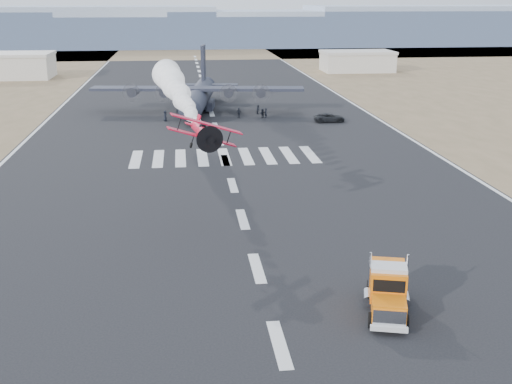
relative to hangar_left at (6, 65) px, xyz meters
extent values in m
plane|color=black|center=(52.00, -145.00, -3.41)|extent=(500.00, 500.00, 0.00)
cube|color=brown|center=(52.00, 85.00, -3.41)|extent=(500.00, 80.00, 0.00)
cube|color=#8B9AB0|center=(-13.00, 115.00, 5.09)|extent=(150.00, 50.00, 17.00)
cube|color=#8B9AB0|center=(52.00, 115.00, 3.09)|extent=(150.00, 50.00, 13.00)
cube|color=#8B9AB0|center=(117.00, 115.00, 4.09)|extent=(150.00, 50.00, 15.00)
cube|color=#8B9AB0|center=(182.00, 115.00, 5.09)|extent=(150.00, 50.00, 17.00)
cube|color=#B9B2A5|center=(0.00, 0.00, -0.41)|extent=(24.00, 14.00, 6.00)
cube|color=beige|center=(0.00, 0.00, 2.89)|extent=(24.50, 14.50, 0.80)
cube|color=#B9B2A5|center=(98.00, 5.00, -0.81)|extent=(20.00, 12.00, 5.20)
cube|color=beige|center=(98.00, 5.00, 2.09)|extent=(20.50, 12.50, 0.80)
cube|color=black|center=(60.35, -140.66, -2.87)|extent=(2.77, 6.66, 0.24)
cube|color=orange|center=(59.58, -143.48, -2.09)|extent=(2.77, 2.84, 1.26)
cube|color=silver|center=(59.27, -144.65, -2.19)|extent=(2.10, 0.70, 1.07)
cube|color=silver|center=(59.21, -144.84, -2.87)|extent=(2.42, 0.92, 0.34)
cube|color=orange|center=(60.04, -141.79, -1.27)|extent=(2.81, 2.33, 2.14)
cube|color=black|center=(59.83, -142.58, -0.93)|extent=(2.10, 0.67, 0.88)
cube|color=silver|center=(60.12, -141.51, -0.15)|extent=(2.75, 2.14, 0.49)
cube|color=orange|center=(60.50, -140.10, -1.56)|extent=(2.86, 2.52, 2.53)
cylinder|color=black|center=(58.40, -143.56, -2.87)|extent=(0.66, 1.13, 1.07)
cylinder|color=black|center=(60.56, -144.15, -2.87)|extent=(0.66, 1.13, 1.07)
cylinder|color=black|center=(59.47, -139.62, -2.87)|extent=(0.66, 1.13, 1.07)
cylinder|color=black|center=(61.63, -140.20, -2.87)|extent=(0.66, 1.13, 1.07)
cylinder|color=black|center=(59.73, -138.68, -2.87)|extent=(0.66, 1.13, 1.07)
cylinder|color=black|center=(61.89, -139.26, -2.87)|extent=(0.66, 1.13, 1.07)
cylinder|color=red|center=(48.16, -122.77, 5.87)|extent=(1.50, 5.54, 0.98)
sphere|color=black|center=(48.13, -122.56, 6.25)|extent=(0.77, 0.77, 0.77)
cylinder|color=black|center=(48.40, -125.39, 5.87)|extent=(1.15, 0.76, 1.09)
cylinder|color=black|center=(48.44, -125.77, 5.87)|extent=(2.40, 0.26, 2.41)
cube|color=red|center=(48.20, -123.21, 5.49)|extent=(6.34, 1.68, 2.16)
cube|color=red|center=(48.23, -123.54, 6.80)|extent=(6.55, 1.70, 2.23)
cube|color=red|center=(47.92, -120.27, 6.42)|extent=(0.20, 0.99, 1.09)
cube|color=red|center=(47.92, -120.27, 5.87)|extent=(2.25, 0.97, 0.09)
cylinder|color=black|center=(47.37, -123.73, 4.56)|extent=(0.18, 0.49, 0.48)
cylinder|color=black|center=(49.11, -123.56, 4.56)|extent=(0.18, 0.49, 0.48)
sphere|color=white|center=(47.90, -120.05, 5.87)|extent=(0.77, 0.77, 0.77)
sphere|color=white|center=(47.65, -117.44, 5.90)|extent=(1.00, 1.00, 1.00)
sphere|color=white|center=(47.40, -114.83, 5.93)|extent=(1.23, 1.23, 1.23)
sphere|color=white|center=(47.15, -112.21, 5.97)|extent=(1.47, 1.47, 1.47)
sphere|color=white|center=(46.90, -109.60, 6.00)|extent=(1.70, 1.70, 1.70)
sphere|color=white|center=(46.66, -106.99, 6.03)|extent=(1.93, 1.93, 1.93)
sphere|color=white|center=(46.41, -104.37, 6.07)|extent=(2.17, 2.17, 2.17)
sphere|color=white|center=(46.16, -101.76, 6.10)|extent=(2.40, 2.40, 2.40)
sphere|color=white|center=(45.91, -99.15, 6.13)|extent=(2.63, 2.63, 2.63)
sphere|color=white|center=(45.66, -96.54, 6.16)|extent=(2.87, 2.87, 2.87)
sphere|color=white|center=(45.42, -93.92, 6.20)|extent=(3.10, 3.10, 3.10)
sphere|color=white|center=(45.17, -91.31, 6.23)|extent=(3.33, 3.33, 3.33)
sphere|color=white|center=(44.92, -88.70, 6.26)|extent=(3.57, 3.57, 3.57)
sphere|color=white|center=(44.67, -86.08, 6.30)|extent=(3.80, 3.80, 3.80)
sphere|color=white|center=(44.42, -83.47, 6.33)|extent=(4.03, 4.03, 4.03)
sphere|color=white|center=(44.17, -80.86, 6.36)|extent=(4.27, 4.27, 4.27)
cylinder|color=black|center=(49.62, -58.23, -0.81)|extent=(7.64, 28.26, 4.00)
sphere|color=black|center=(47.78, -72.10, -0.81)|extent=(4.00, 4.00, 4.00)
cone|color=black|center=(51.45, -44.36, -0.81)|extent=(4.75, 6.47, 4.00)
cube|color=black|center=(49.49, -59.22, 1.09)|extent=(40.17, 9.41, 0.50)
cylinder|color=black|center=(37.53, -58.14, 0.59)|extent=(2.28, 4.00, 1.80)
cylinder|color=#3F3F44|center=(37.27, -60.12, 0.59)|extent=(3.37, 0.50, 3.40)
cylinder|color=black|center=(43.48, -58.93, 0.59)|extent=(2.28, 4.00, 1.80)
cylinder|color=#3F3F44|center=(43.22, -60.91, 0.59)|extent=(3.37, 0.50, 3.40)
cylinder|color=black|center=(55.36, -60.50, 0.59)|extent=(2.28, 4.00, 1.80)
cylinder|color=#3F3F44|center=(55.10, -62.48, 0.59)|extent=(3.37, 0.50, 3.40)
cylinder|color=black|center=(61.31, -61.29, 0.59)|extent=(2.28, 4.00, 1.80)
cylinder|color=#3F3F44|center=(61.04, -63.27, 0.59)|extent=(3.37, 0.50, 3.40)
cube|color=black|center=(51.19, -46.34, 4.19)|extent=(1.18, 4.54, 7.99)
cube|color=black|center=(51.26, -45.85, -0.01)|extent=(14.26, 4.81, 0.35)
cube|color=black|center=(47.57, -56.95, -2.31)|extent=(1.98, 6.10, 1.60)
cylinder|color=black|center=(47.57, -56.95, -2.86)|extent=(0.64, 1.16, 1.10)
cube|color=black|center=(51.93, -57.53, -2.31)|extent=(1.98, 6.10, 1.60)
cylinder|color=black|center=(51.93, -57.53, -2.86)|extent=(0.64, 1.16, 1.10)
cylinder|color=black|center=(48.17, -69.12, -2.96)|extent=(0.51, 0.94, 0.90)
imported|color=black|center=(72.13, -71.67, -2.66)|extent=(5.42, 2.51, 1.51)
imported|color=black|center=(45.65, -60.77, -2.50)|extent=(0.86, 0.84, 1.82)
imported|color=black|center=(60.67, -62.38, -2.57)|extent=(0.84, 0.96, 1.68)
imported|color=black|center=(48.77, -66.61, -2.54)|extent=(1.18, 1.14, 1.74)
imported|color=black|center=(56.68, -65.84, -2.51)|extent=(1.18, 0.92, 1.80)
imported|color=black|center=(43.45, -67.57, -2.46)|extent=(0.86, 1.07, 1.89)
imported|color=black|center=(60.97, -66.51, -2.56)|extent=(1.48, 1.45, 1.69)
imported|color=black|center=(61.52, -66.55, -2.52)|extent=(0.68, 0.76, 1.78)
imported|color=black|center=(50.75, -61.09, -2.50)|extent=(1.04, 0.88, 1.82)
camera|label=1|loc=(46.31, -180.66, 17.76)|focal=45.00mm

